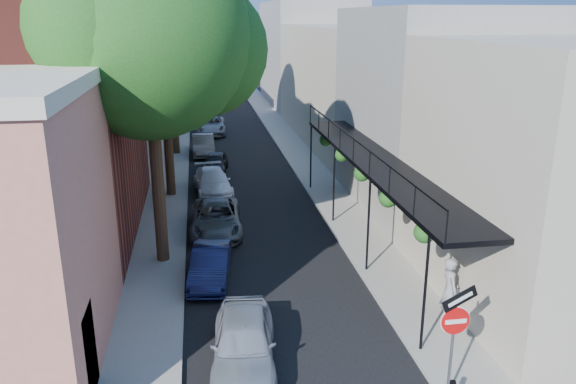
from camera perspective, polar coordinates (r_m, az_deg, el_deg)
name	(u,v)px	position (r m, az deg, el deg)	size (l,w,h in m)	color
road_surface	(232,143)	(40.34, -5.70, 5.02)	(6.00, 64.00, 0.01)	black
sidewalk_left	(175,144)	(40.30, -11.41, 4.82)	(2.00, 64.00, 0.12)	gray
sidewalk_right	(287,140)	(40.75, -0.06, 5.31)	(2.00, 64.00, 0.12)	gray
buildings_left	(86,76)	(38.93, -19.86, 11.00)	(10.10, 59.10, 12.00)	tan
buildings_right	(358,78)	(40.65, 7.16, 11.38)	(9.80, 55.00, 10.00)	#B4A995
sign_post	(455,325)	(13.40, 16.61, -12.84)	(0.89, 0.17, 2.99)	#595B60
oak_near	(162,40)	(19.65, -12.72, 14.85)	(7.48, 6.80, 11.42)	#362315
oak_mid	(171,51)	(27.64, -11.82, 13.83)	(6.60, 6.00, 10.20)	#362315
oak_far	(176,22)	(36.63, -11.28, 16.55)	(7.70, 7.00, 11.90)	#362315
parked_car_a	(244,342)	(14.85, -4.53, -14.97)	(1.61, 4.01, 1.37)	#9399A3
parked_car_b	(211,265)	(19.33, -7.87, -7.33)	(1.23, 3.54, 1.17)	#111637
parked_car_c	(216,218)	(23.47, -7.30, -2.67)	(2.03, 4.41, 1.23)	#56595D
parked_car_d	(213,182)	(28.65, -7.66, 1.02)	(1.69, 4.16, 1.21)	white
parked_car_e	(216,163)	(32.56, -7.38, 2.96)	(1.33, 3.31, 1.13)	black
parked_car_f	(203,145)	(36.88, -8.60, 4.74)	(1.36, 3.89, 1.28)	#635B54
parked_car_g	(211,125)	(43.54, -7.87, 6.73)	(2.19, 4.75, 1.32)	gray
pedestrian	(450,290)	(16.97, 16.10, -9.57)	(0.73, 0.48, 1.99)	gray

